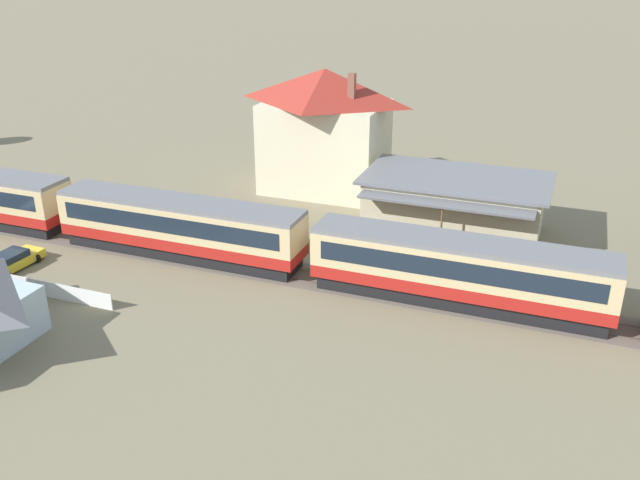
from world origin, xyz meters
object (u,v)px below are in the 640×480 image
object	(u,v)px
station_building	(455,204)
parked_car_yellow	(12,261)
station_house_red_roof	(325,129)
passenger_train	(313,246)

from	to	relation	value
station_building	parked_car_yellow	world-z (taller)	station_building
station_building	parked_car_yellow	xyz separation A→B (m)	(-26.40, -16.97, -1.62)
parked_car_yellow	station_house_red_roof	bearing A→B (deg)	-29.05
station_building	passenger_train	bearing A→B (deg)	-122.52
station_house_red_roof	parked_car_yellow	xyz separation A→B (m)	(-13.99, -22.46, -4.89)
station_building	parked_car_yellow	size ratio (longest dim) A/B	3.13
passenger_train	parked_car_yellow	world-z (taller)	passenger_train
passenger_train	parked_car_yellow	xyz separation A→B (m)	(-19.37, -5.94, -1.70)
station_building	station_house_red_roof	distance (m)	13.96
station_building	station_house_red_roof	world-z (taller)	station_house_red_roof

